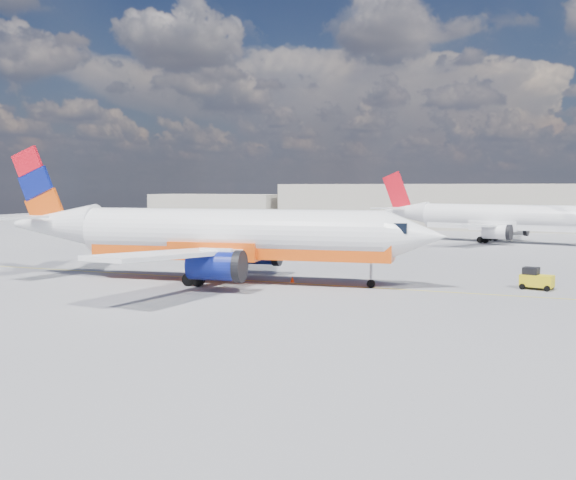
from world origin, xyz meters
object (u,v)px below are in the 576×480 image
(second_jet, at_px, (495,218))
(gse_tug, at_px, (536,279))
(main_jet, at_px, (218,235))
(traffic_cone, at_px, (292,280))

(second_jet, relative_size, gse_tug, 13.11)
(main_jet, relative_size, second_jet, 1.12)
(second_jet, distance_m, gse_tug, 41.51)
(main_jet, bearing_deg, second_jet, 62.01)
(main_jet, distance_m, traffic_cone, 6.80)
(second_jet, height_order, gse_tug, second_jet)
(second_jet, xyz_separation_m, traffic_cone, (-12.57, -44.56, -3.02))
(main_jet, height_order, traffic_cone, main_jet)
(second_jet, xyz_separation_m, gse_tug, (5.23, -41.10, -2.51))
(gse_tug, xyz_separation_m, traffic_cone, (-17.80, -3.45, -0.50))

